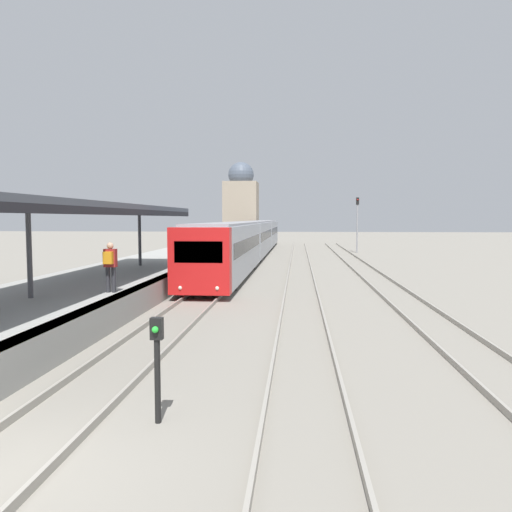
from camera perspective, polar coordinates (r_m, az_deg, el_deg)
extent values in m
cube|color=gray|center=(7.46, -23.49, -22.22)|extent=(0.07, 120.00, 0.15)
cube|color=gray|center=(6.73, -0.60, -24.92)|extent=(0.07, 120.00, 0.15)
cube|color=gray|center=(6.77, 12.86, -24.87)|extent=(0.07, 120.00, 0.15)
cube|color=#4C515B|center=(16.79, -24.65, 5.49)|extent=(4.00, 26.85, 0.20)
cube|color=black|center=(15.92, -18.45, 4.95)|extent=(0.08, 26.85, 0.24)
cylinder|color=#47474C|center=(16.82, -24.49, 0.36)|extent=(0.16, 0.16, 2.81)
cylinder|color=#47474C|center=(26.69, -13.15, 1.95)|extent=(0.16, 0.16, 2.81)
cylinder|color=#2D2D33|center=(17.25, -16.56, -2.61)|extent=(0.14, 0.14, 0.85)
cylinder|color=#2D2D33|center=(17.18, -15.94, -2.63)|extent=(0.14, 0.14, 0.85)
cube|color=maroon|center=(17.14, -16.31, -0.22)|extent=(0.40, 0.22, 0.60)
sphere|color=tan|center=(17.12, -16.33, 1.13)|extent=(0.22, 0.22, 0.22)
cube|color=orange|center=(16.96, -16.55, -0.20)|extent=(0.30, 0.18, 0.40)
cube|color=red|center=(20.42, -6.41, -0.56)|extent=(2.52, 0.70, 2.73)
cube|color=black|center=(20.07, -6.61, 0.45)|extent=(1.97, 0.04, 0.87)
sphere|color=#EFEACC|center=(20.37, -8.67, -3.62)|extent=(0.16, 0.16, 0.16)
sphere|color=#EFEACC|center=(20.08, -4.46, -3.70)|extent=(0.16, 0.16, 0.16)
cube|color=#A8ADB7|center=(28.21, -3.29, 0.80)|extent=(2.52, 15.14, 2.73)
cube|color=gray|center=(28.16, -3.30, 3.70)|extent=(2.22, 14.84, 0.12)
cube|color=black|center=(28.20, -3.29, 1.41)|extent=(2.54, 13.93, 0.71)
cylinder|color=black|center=(23.70, -7.52, -3.03)|extent=(0.12, 0.70, 0.70)
cylinder|color=black|center=(23.34, -2.37, -3.11)|extent=(0.12, 0.70, 0.70)
cylinder|color=black|center=(33.32, -3.91, -0.88)|extent=(0.12, 0.70, 0.70)
cylinder|color=black|center=(33.06, -0.24, -0.91)|extent=(0.12, 0.70, 0.70)
cube|color=#A8ADB7|center=(43.58, -0.41, 2.04)|extent=(2.52, 15.14, 2.73)
cube|color=gray|center=(43.55, -0.42, 3.92)|extent=(2.22, 14.84, 0.12)
cube|color=black|center=(43.57, -0.42, 2.44)|extent=(2.54, 13.93, 0.71)
cylinder|color=black|center=(38.89, -2.65, -0.13)|extent=(0.12, 0.70, 0.70)
cylinder|color=black|center=(38.67, 0.50, -0.15)|extent=(0.12, 0.70, 0.70)
cylinder|color=black|center=(48.64, -1.14, 0.76)|extent=(0.12, 0.70, 0.70)
cylinder|color=black|center=(48.47, 1.38, 0.75)|extent=(0.12, 0.70, 0.70)
cube|color=#A8ADB7|center=(59.01, 0.96, 2.64)|extent=(2.52, 15.14, 2.73)
cube|color=gray|center=(58.99, 0.96, 4.02)|extent=(2.22, 14.84, 0.12)
cube|color=black|center=(59.01, 0.96, 2.93)|extent=(2.54, 13.93, 0.71)
cylinder|color=black|center=(54.25, -0.52, 1.13)|extent=(0.12, 0.70, 0.70)
cylinder|color=black|center=(54.10, 1.74, 1.12)|extent=(0.12, 0.70, 0.70)
cylinder|color=black|center=(64.04, 0.30, 1.62)|extent=(0.12, 0.70, 0.70)
cylinder|color=black|center=(63.91, 2.21, 1.61)|extent=(0.12, 0.70, 0.70)
cylinder|color=black|center=(8.58, -11.19, -13.87)|extent=(0.10, 0.10, 1.40)
cube|color=black|center=(8.35, -11.28, -8.13)|extent=(0.20, 0.14, 0.36)
sphere|color=green|center=(8.26, -11.45, -8.26)|extent=(0.11, 0.11, 0.11)
cylinder|color=gray|center=(49.82, 11.49, 3.47)|extent=(0.14, 0.14, 5.40)
cube|color=black|center=(49.85, 11.53, 6.17)|extent=(0.28, 0.20, 0.70)
sphere|color=red|center=(49.73, 11.55, 6.33)|extent=(0.14, 0.14, 0.14)
cube|color=gray|center=(66.00, -1.72, 4.92)|extent=(4.37, 4.37, 8.13)
sphere|color=#4C5666|center=(66.24, -1.73, 9.24)|extent=(3.36, 3.36, 3.36)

